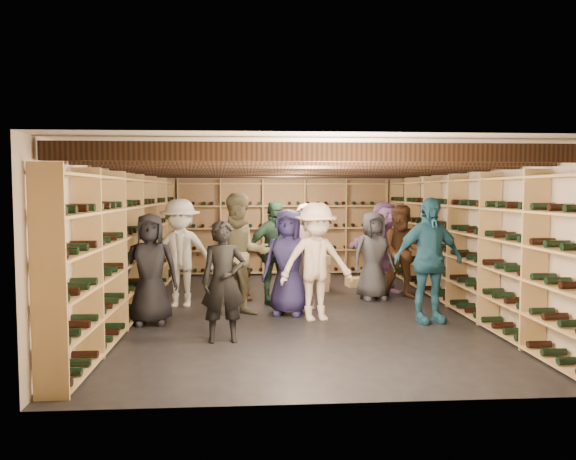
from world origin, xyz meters
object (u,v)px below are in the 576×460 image
at_px(crate_stack_right, 291,285).
at_px(crate_loose, 359,282).
at_px(person_11, 384,247).
at_px(person_3, 316,262).
at_px(person_0, 150,269).
at_px(person_2, 241,255).
at_px(person_5, 237,257).
at_px(crate_stack_left, 314,273).
at_px(person_9, 180,253).
at_px(person_8, 403,252).
at_px(person_1, 223,282).
at_px(person_7, 305,256).
at_px(person_12, 373,256).
at_px(person_6, 288,262).
at_px(person_10, 274,252).
at_px(person_4, 428,260).

distance_m(crate_stack_right, crate_loose, 1.62).
bearing_deg(person_11, person_3, -143.96).
relative_size(person_0, person_2, 0.85).
distance_m(crate_loose, person_11, 1.13).
bearing_deg(person_11, person_5, 171.27).
relative_size(crate_stack_left, person_9, 0.39).
xyz_separation_m(crate_stack_left, person_11, (1.28, -0.30, 0.52)).
xyz_separation_m(person_3, person_5, (-1.18, 1.64, -0.11)).
bearing_deg(person_3, crate_loose, 55.37).
relative_size(crate_loose, person_5, 0.34).
bearing_deg(person_0, person_3, -2.34).
distance_m(person_8, person_9, 3.85).
distance_m(person_1, person_7, 2.34).
xyz_separation_m(person_3, person_9, (-2.10, 1.13, 0.02)).
bearing_deg(person_1, person_9, 104.13).
height_order(crate_loose, person_12, person_12).
relative_size(person_9, person_12, 1.14).
bearing_deg(crate_loose, person_1, -122.51).
distance_m(person_6, person_8, 2.40).
bearing_deg(crate_stack_right, person_7, -83.04).
bearing_deg(person_3, person_11, 42.14).
bearing_deg(person_9, person_10, 9.46).
height_order(crate_stack_right, person_3, person_3).
bearing_deg(person_6, person_10, 118.41).
xyz_separation_m(crate_stack_left, person_4, (1.35, -2.60, 0.56)).
xyz_separation_m(crate_loose, person_10, (-1.77, -1.56, 0.78)).
bearing_deg(person_2, person_4, -27.01).
relative_size(person_6, person_10, 0.93).
height_order(person_5, person_12, person_12).
distance_m(person_0, person_8, 4.41).
bearing_deg(person_10, person_11, -2.99).
height_order(person_10, person_11, person_10).
xyz_separation_m(person_0, person_1, (1.07, -1.01, -0.03)).
bearing_deg(person_8, person_7, -145.14).
distance_m(person_1, person_4, 3.02).
distance_m(person_2, person_8, 3.06).
height_order(crate_stack_left, crate_loose, crate_stack_left).
distance_m(crate_loose, person_5, 2.75).
height_order(person_1, person_10, person_10).
xyz_separation_m(crate_stack_right, person_8, (1.94, -0.52, 0.65)).
relative_size(person_10, person_12, 1.13).
xyz_separation_m(person_5, person_12, (2.36, -0.15, 0.02)).
relative_size(person_1, person_3, 0.89).
bearing_deg(person_12, person_4, -88.29).
relative_size(crate_stack_right, person_5, 0.39).
bearing_deg(person_4, person_6, 151.73).
bearing_deg(person_3, person_0, 170.32).
xyz_separation_m(person_1, person_5, (0.12, 2.73, -0.02)).
height_order(person_8, person_12, person_8).
bearing_deg(person_9, person_7, -2.59).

